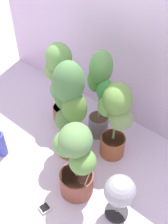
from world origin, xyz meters
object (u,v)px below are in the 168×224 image
potted_plant_front_right (75,159)px  potted_plant_back_right (115,117)px  potted_plant_back_left (60,77)px  nutrient_bottle (1,144)px  potted_plant_center (70,107)px  hygrometer_box (45,208)px  potted_plant_back_center (100,91)px  floor_fan (120,192)px

potted_plant_front_right → potted_plant_back_right: bearing=90.8°
potted_plant_back_left → nutrient_bottle: size_ratio=3.24×
potted_plant_center → hygrometer_box: size_ratio=10.05×
potted_plant_back_right → nutrient_bottle: (-0.76, -0.66, -0.33)m
potted_plant_back_left → potted_plant_center: size_ratio=0.91×
potted_plant_back_left → potted_plant_front_right: size_ratio=1.21×
potted_plant_center → hygrometer_box: potted_plant_center is taller
potted_plant_back_right → potted_plant_front_right: potted_plant_back_right is taller
potted_plant_back_left → potted_plant_back_right: size_ratio=1.12×
potted_plant_back_right → potted_plant_center: size_ratio=0.81×
potted_plant_center → potted_plant_front_right: (0.31, -0.28, -0.14)m
potted_plant_back_right → potted_plant_back_center: (-0.26, 0.12, 0.07)m
nutrient_bottle → potted_plant_center: bearing=43.8°
potted_plant_back_center → floor_fan: bearing=-41.8°
potted_plant_back_left → potted_plant_front_right: potted_plant_back_left is taller
potted_plant_center → potted_plant_back_center: size_ratio=1.03×
floor_fan → potted_plant_center: bearing=36.3°
potted_plant_front_right → hygrometer_box: potted_plant_front_right is taller
potted_plant_back_right → potted_plant_center: bearing=-144.1°
floor_fan → hygrometer_box: bearing=92.8°
potted_plant_back_right → potted_plant_front_right: 0.50m
potted_plant_back_left → hygrometer_box: (0.61, -0.83, -0.51)m
potted_plant_center → nutrient_bottle: (-0.46, -0.44, -0.40)m
potted_plant_back_right → potted_plant_center: 0.38m
floor_fan → nutrient_bottle: (-1.14, -0.21, -0.16)m
hygrometer_box → nutrient_bottle: nutrient_bottle is taller
potted_plant_back_center → hygrometer_box: bearing=-77.7°
hygrometer_box → potted_plant_center: bearing=34.7°
hygrometer_box → potted_plant_back_left: bearing=47.9°
potted_plant_front_right → nutrient_bottle: 0.82m
potted_plant_back_center → potted_plant_front_right: bearing=-66.8°
potted_plant_back_center → floor_fan: 0.88m
nutrient_bottle → potted_plant_back_center: bearing=57.0°
potted_plant_front_right → nutrient_bottle: bearing=-168.2°
potted_plant_back_center → nutrient_bottle: 1.00m
hygrometer_box → floor_fan: 0.62m
floor_fan → nutrient_bottle: bearing=65.4°
hygrometer_box → floor_fan: floor_fan is taller
hygrometer_box → potted_plant_back_center: bearing=23.9°
potted_plant_back_left → potted_plant_center: (0.36, -0.26, 0.00)m
potted_plant_center → floor_fan: 0.76m
potted_plant_back_right → potted_plant_front_right: size_ratio=1.08×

